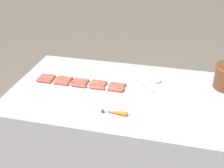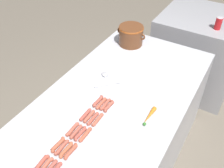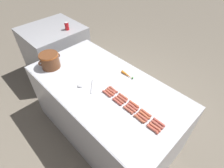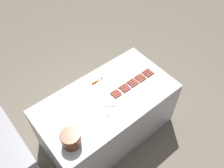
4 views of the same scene
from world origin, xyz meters
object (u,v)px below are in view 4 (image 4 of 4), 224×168
object	(u,v)px
hot_dog_4	(118,96)
hot_dog_13	(124,87)
hot_dog_5	(149,73)
hot_dog_17	(130,81)
hot_dog_15	(145,71)
carrot	(97,81)
hot_dog_16	(138,76)
hot_dog_14	(115,93)
serving_spoon	(107,112)
hot_dog_18	(122,86)
hot_dog_2	(135,85)
hot_dog_11	(140,77)
hot_dog_1	(143,80)
hot_dog_8	(125,89)
hot_dog_0	(150,75)
hot_dog_12	(132,82)
hot_dog_3	(127,90)
hot_dog_10	(147,72)
hot_dog_6	(141,78)
hot_dog_9	(117,94)
bean_pot	(71,138)
hot_dog_7	(134,83)
hot_dog_19	(114,91)

from	to	relation	value
hot_dog_4	hot_dog_13	bearing A→B (deg)	-68.45
hot_dog_5	hot_dog_17	world-z (taller)	same
hot_dog_15	carrot	bearing A→B (deg)	66.06
hot_dog_16	hot_dog_14	bearing A→B (deg)	93.84
hot_dog_16	serving_spoon	world-z (taller)	hot_dog_16
hot_dog_17	hot_dog_18	world-z (taller)	same
hot_dog_2	hot_dog_4	world-z (taller)	same
hot_dog_11	carrot	xyz separation A→B (m)	(0.32, 0.51, 0.00)
hot_dog_1	hot_dog_13	xyz separation A→B (m)	(0.07, 0.29, 0.00)
hot_dog_5	hot_dog_11	world-z (taller)	same
hot_dog_18	hot_dog_2	bearing A→B (deg)	-122.10
hot_dog_8	hot_dog_16	world-z (taller)	same
hot_dog_0	hot_dog_12	size ratio (longest dim) A/B	1.00
hot_dog_13	serving_spoon	size ratio (longest dim) A/B	0.59
hot_dog_3	hot_dog_0	bearing A→B (deg)	-90.32
hot_dog_5	hot_dog_10	xyz separation A→B (m)	(0.03, 0.00, 0.00)
hot_dog_5	hot_dog_0	bearing A→B (deg)	176.87
hot_dog_15	hot_dog_18	bearing A→B (deg)	89.78
hot_dog_13	hot_dog_11	bearing A→B (deg)	-89.97
hot_dog_6	hot_dog_14	xyz separation A→B (m)	(0.04, 0.45, 0.00)
hot_dog_8	hot_dog_14	bearing A→B (deg)	77.33
hot_dog_11	hot_dog_16	distance (m)	0.03
hot_dog_9	hot_dog_11	xyz separation A→B (m)	(0.03, -0.45, 0.00)
hot_dog_1	hot_dog_10	world-z (taller)	same
hot_dog_8	serving_spoon	bearing A→B (deg)	106.80
hot_dog_16	bean_pot	bearing A→B (deg)	101.60
hot_dog_11	hot_dog_15	distance (m)	0.15
hot_dog_17	hot_dog_0	bearing A→B (deg)	-108.65
hot_dog_6	hot_dog_17	distance (m)	0.17
hot_dog_0	hot_dog_7	size ratio (longest dim) A/B	1.00
hot_dog_2	hot_dog_12	xyz separation A→B (m)	(0.06, -0.00, 0.00)
hot_dog_4	hot_dog_17	distance (m)	0.31
bean_pot	serving_spoon	xyz separation A→B (m)	(0.07, -0.58, -0.10)
hot_dog_9	carrot	bearing A→B (deg)	9.71
hot_dog_0	hot_dog_10	xyz separation A→B (m)	(0.07, -0.00, 0.00)
bean_pot	hot_dog_5	bearing A→B (deg)	-82.16
hot_dog_18	carrot	distance (m)	0.35
hot_dog_14	hot_dog_12	bearing A→B (deg)	-90.10
hot_dog_0	hot_dog_12	world-z (taller)	same
hot_dog_1	hot_dog_10	distance (m)	0.17
hot_dog_7	hot_dog_12	distance (m)	0.03
hot_dog_5	hot_dog_15	size ratio (longest dim) A/B	1.00
serving_spoon	hot_dog_11	bearing A→B (deg)	-77.38
hot_dog_15	serving_spoon	distance (m)	0.89
hot_dog_9	hot_dog_14	xyz separation A→B (m)	(0.03, 0.01, 0.00)
hot_dog_2	hot_dog_16	bearing A→B (deg)	-56.21
hot_dog_3	hot_dog_15	xyz separation A→B (m)	(0.10, -0.44, 0.00)
hot_dog_1	hot_dog_16	distance (m)	0.10
hot_dog_10	serving_spoon	xyz separation A→B (m)	(-0.16, 0.87, -0.00)
hot_dog_19	hot_dog_8	bearing A→B (deg)	-112.81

